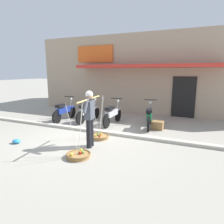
% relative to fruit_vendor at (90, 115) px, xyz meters
% --- Properties ---
extents(ground_plane, '(90.00, 90.00, 0.00)m').
position_rel_fruit_vendor_xyz_m(ground_plane, '(-0.48, 0.67, -0.98)').
color(ground_plane, '#9E998C').
extents(sidewalk_curb, '(20.00, 0.24, 0.10)m').
position_rel_fruit_vendor_xyz_m(sidewalk_curb, '(-0.48, 1.37, -0.93)').
color(sidewalk_curb, '#BAB4A5').
rests_on(sidewalk_curb, ground).
extents(fruit_vendor, '(0.24, 1.60, 1.70)m').
position_rel_fruit_vendor_xyz_m(fruit_vendor, '(0.00, 0.00, 0.00)').
color(fruit_vendor, black).
rests_on(fruit_vendor, ground).
extents(fruit_basket_left_side, '(0.66, 0.66, 1.45)m').
position_rel_fruit_vendor_xyz_m(fruit_basket_left_side, '(-0.10, 0.80, -0.90)').
color(fruit_basket_left_side, '#9E7542').
rests_on(fruit_basket_left_side, ground).
extents(fruit_basket_right_side, '(0.66, 0.66, 1.45)m').
position_rel_fruit_vendor_xyz_m(fruit_basket_right_side, '(0.10, -0.80, -0.90)').
color(fruit_basket_right_side, '#9E7542').
rests_on(fruit_basket_right_side, ground).
extents(motorcycle_nearest_shop, '(0.54, 1.82, 1.09)m').
position_rel_fruit_vendor_xyz_m(motorcycle_nearest_shop, '(-2.72, 2.36, -0.52)').
color(motorcycle_nearest_shop, black).
rests_on(motorcycle_nearest_shop, ground).
extents(motorcycle_second_in_row, '(0.54, 1.82, 1.09)m').
position_rel_fruit_vendor_xyz_m(motorcycle_second_in_row, '(-1.64, 2.67, -0.52)').
color(motorcycle_second_in_row, black).
rests_on(motorcycle_second_in_row, ground).
extents(motorcycle_third_in_row, '(0.54, 1.82, 1.09)m').
position_rel_fruit_vendor_xyz_m(motorcycle_third_in_row, '(-0.43, 2.64, -0.52)').
color(motorcycle_third_in_row, black).
rests_on(motorcycle_third_in_row, ground).
extents(motorcycle_end_of_row, '(0.56, 1.80, 1.09)m').
position_rel_fruit_vendor_xyz_m(motorcycle_end_of_row, '(1.12, 2.83, -0.52)').
color(motorcycle_end_of_row, black).
rests_on(motorcycle_end_of_row, ground).
extents(storefront_building, '(13.00, 6.00, 4.20)m').
position_rel_fruit_vendor_xyz_m(storefront_building, '(0.24, 7.87, 1.12)').
color(storefront_building, tan).
rests_on(storefront_building, ground).
extents(plastic_litter_bag, '(0.28, 0.22, 0.14)m').
position_rel_fruit_vendor_xyz_m(plastic_litter_bag, '(-2.28, -0.70, -0.91)').
color(plastic_litter_bag, '#3393D1').
rests_on(plastic_litter_bag, ground).
extents(wooden_crate, '(0.44, 0.36, 0.32)m').
position_rel_fruit_vendor_xyz_m(wooden_crate, '(1.49, 2.71, -0.82)').
color(wooden_crate, olive).
rests_on(wooden_crate, ground).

